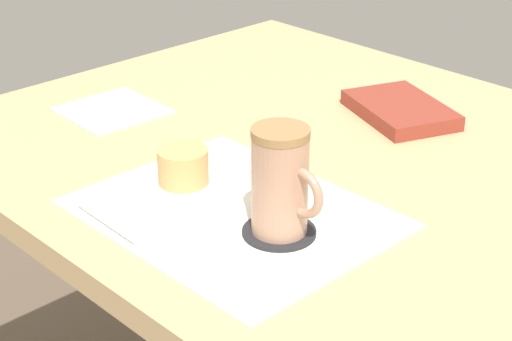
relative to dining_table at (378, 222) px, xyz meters
The scene contains 9 objects.
dining_table is the anchor object (origin of this frame).
placemat 0.24m from the dining_table, 105.18° to the right, with size 0.38×0.30×0.00m, color silver.
pastry_plate 0.29m from the dining_table, 123.38° to the right, with size 0.15×0.15×0.01m, color white.
pastry 0.30m from the dining_table, 123.38° to the right, with size 0.07×0.07×0.05m, color #E0A860.
coffee_coaster 0.24m from the dining_table, 85.51° to the right, with size 0.09×0.09×0.01m, color #232328.
coffee_mug 0.27m from the dining_table, 84.90° to the right, with size 0.10×0.07×0.13m.
teaspoon 0.40m from the dining_table, 112.28° to the right, with size 0.01×0.01×0.13m, color silver.
paper_napkin 0.48m from the dining_table, 163.92° to the right, with size 0.15×0.15×0.00m, color silver.
small_book 0.24m from the dining_table, 120.90° to the left, with size 0.18×0.12×0.02m, color maroon.
Camera 1 is at (0.65, -0.87, 1.29)m, focal length 60.00 mm.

